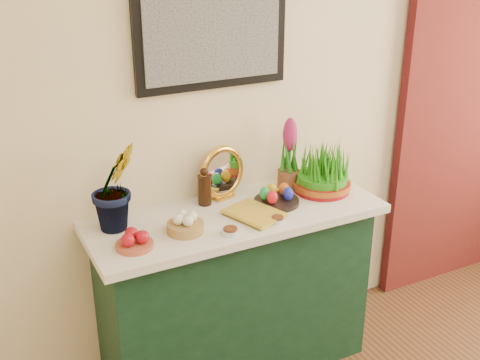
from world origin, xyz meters
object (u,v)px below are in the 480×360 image
at_px(sideboard, 235,295).
at_px(mirror, 222,173).
at_px(book, 240,220).
at_px(wheatgrass_sabzeh, 323,172).
at_px(hyacinth_green, 114,173).

height_order(sideboard, mirror, mirror).
distance_m(sideboard, book, 0.50).
bearing_deg(sideboard, wheatgrass_sabzeh, 2.02).
bearing_deg(sideboard, book, -106.20).
bearing_deg(book, mirror, 60.83).
height_order(hyacinth_green, wheatgrass_sabzeh, hyacinth_green).
height_order(sideboard, wheatgrass_sabzeh, wheatgrass_sabzeh).
bearing_deg(mirror, book, -99.94).
height_order(mirror, wheatgrass_sabzeh, mirror).
distance_m(sideboard, mirror, 0.62).
distance_m(mirror, wheatgrass_sabzeh, 0.51).
relative_size(sideboard, hyacinth_green, 2.49).
bearing_deg(hyacinth_green, sideboard, -26.80).
bearing_deg(mirror, wheatgrass_sabzeh, -18.01).
xyz_separation_m(mirror, book, (-0.05, -0.29, -0.11)).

